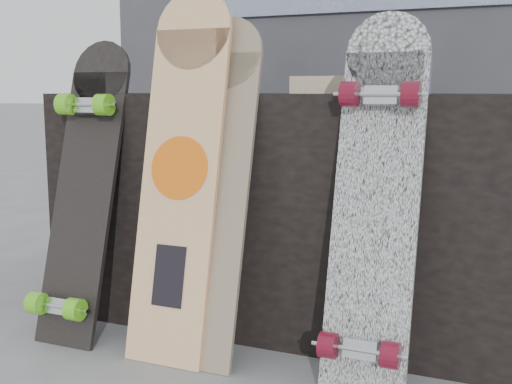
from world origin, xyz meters
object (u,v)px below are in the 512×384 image
at_px(longboard_cascadia, 376,194).
at_px(skateboard_dark, 83,185).
at_px(vendor_table, 288,209).
at_px(longboard_geisha, 181,163).
at_px(longboard_celtic, 215,178).

distance_m(longboard_cascadia, skateboard_dark, 0.97).
bearing_deg(longboard_cascadia, vendor_table, 136.39).
height_order(longboard_cascadia, skateboard_dark, longboard_cascadia).
height_order(longboard_geisha, longboard_cascadia, longboard_geisha).
bearing_deg(longboard_celtic, longboard_geisha, -170.32).
bearing_deg(longboard_celtic, vendor_table, 75.58).
distance_m(vendor_table, longboard_cascadia, 0.56).
xyz_separation_m(longboard_geisha, skateboard_dark, (-0.37, 0.00, -0.09)).
distance_m(vendor_table, longboard_geisha, 0.48).
distance_m(vendor_table, longboard_celtic, 0.41).
distance_m(longboard_geisha, longboard_cascadia, 0.60).
distance_m(longboard_geisha, skateboard_dark, 0.38).
relative_size(vendor_table, skateboard_dark, 1.63).
bearing_deg(longboard_geisha, vendor_table, 62.86).
height_order(vendor_table, skateboard_dark, skateboard_dark).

